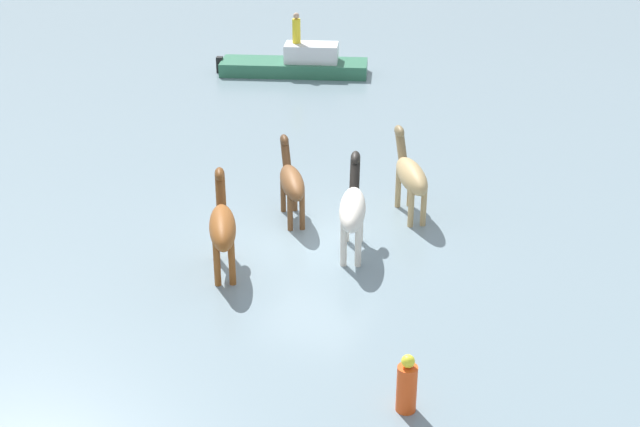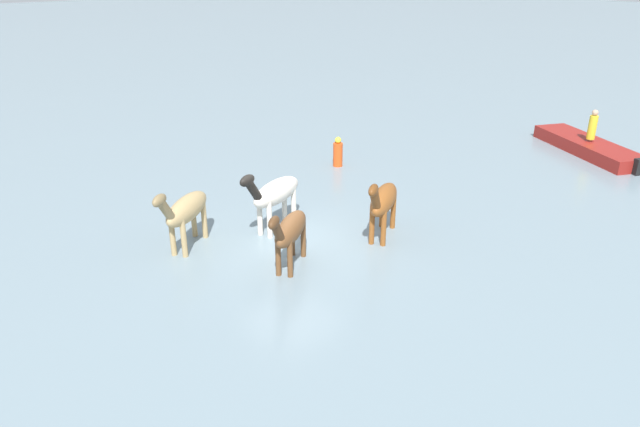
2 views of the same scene
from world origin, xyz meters
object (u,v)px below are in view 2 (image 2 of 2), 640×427
boat_motor_center (588,149)px  buoy_channel_marker (338,153)px  horse_rear_stallion (185,210)px  horse_gray_outer (383,201)px  horse_pinto_flank (275,193)px  horse_dun_straggler (290,230)px  person_watcher_seated (593,126)px

boat_motor_center → buoy_channel_marker: 10.34m
horse_rear_stallion → horse_gray_outer: size_ratio=0.97×
horse_pinto_flank → boat_motor_center: horse_pinto_flank is taller
horse_dun_straggler → buoy_channel_marker: size_ratio=1.92×
horse_pinto_flank → horse_gray_outer: horse_pinto_flank is taller
horse_gray_outer → person_watcher_seated: (-11.94, -0.11, 0.05)m
horse_pinto_flank → buoy_channel_marker: horse_pinto_flank is taller
horse_dun_straggler → buoy_channel_marker: (-6.18, -5.18, -0.52)m
horse_rear_stallion → boat_motor_center: size_ratio=0.43×
buoy_channel_marker → person_watcher_seated: bearing=148.9°
boat_motor_center → person_watcher_seated: 0.98m
horse_gray_outer → buoy_channel_marker: bearing=-151.2°
horse_pinto_flank → boat_motor_center: size_ratio=0.48×
boat_motor_center → horse_pinto_flank: bearing=106.0°
horse_rear_stallion → boat_motor_center: bearing=135.9°
horse_gray_outer → buoy_channel_marker: (-3.13, -5.43, -0.60)m
boat_motor_center → buoy_channel_marker: buoy_channel_marker is taller
horse_dun_straggler → horse_rear_stallion: bearing=-96.0°
horse_rear_stallion → person_watcher_seated: 16.70m
horse_rear_stallion → person_watcher_seated: bearing=135.7°
horse_pinto_flank → buoy_channel_marker: bearing=-168.4°
horse_pinto_flank → person_watcher_seated: 14.13m
horse_dun_straggler → horse_pinto_flank: bearing=-151.5°
horse_rear_stallion → horse_gray_outer: (-4.52, 2.91, -0.00)m
horse_gray_outer → boat_motor_center: horse_gray_outer is taller
horse_dun_straggler → person_watcher_seated: bearing=144.5°
horse_pinto_flank → horse_dun_straggler: bearing=44.0°
horse_dun_straggler → buoy_channel_marker: horse_dun_straggler is taller
horse_pinto_flank → horse_rear_stallion: bearing=-32.4°
horse_dun_straggler → horse_rear_stallion: size_ratio=0.93×
horse_rear_stallion → boat_motor_center: 16.79m
horse_rear_stallion → boat_motor_center: horse_rear_stallion is taller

